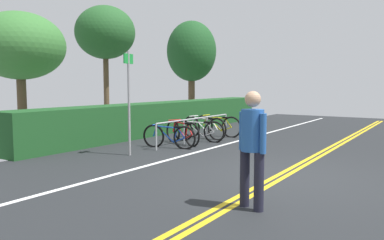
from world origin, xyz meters
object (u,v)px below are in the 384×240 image
at_px(bicycle_4, 217,126).
at_px(tree_near_left, 20,47).
at_px(bike_rack, 196,124).
at_px(tree_far_right, 192,52).
at_px(sign_post_near, 129,94).
at_px(bicycle_3, 204,128).
at_px(tree_mid, 105,33).
at_px(bicycle_0, 169,137).
at_px(pedestrian, 252,142).
at_px(bicycle_2, 198,131).
at_px(bicycle_1, 182,133).

relative_size(bicycle_4, tree_near_left, 0.47).
distance_m(bike_rack, tree_far_right, 7.84).
bearing_deg(tree_far_right, sign_post_near, -155.48).
relative_size(bike_rack, bicycle_3, 2.17).
bearing_deg(tree_mid, tree_far_right, -1.48).
xyz_separation_m(bicycle_0, bicycle_3, (2.17, 0.20, 0.03)).
relative_size(pedestrian, tree_far_right, 0.34).
xyz_separation_m(bike_rack, bicycle_3, (0.70, 0.13, -0.19)).
relative_size(bicycle_2, bicycle_4, 0.94).
height_order(bicycle_3, tree_mid, tree_mid).
relative_size(bicycle_0, tree_far_right, 0.33).
relative_size(pedestrian, sign_post_near, 0.65).
bearing_deg(tree_mid, pedestrian, -122.54).
xyz_separation_m(bicycle_1, bicycle_4, (2.11, 0.01, 0.01)).
distance_m(bicycle_2, tree_near_left, 5.77).
bearing_deg(bicycle_4, pedestrian, -146.65).
distance_m(bike_rack, tree_mid, 5.33).
height_order(bicycle_1, bicycle_2, bicycle_1).
bearing_deg(pedestrian, tree_near_left, 78.37).
distance_m(bike_rack, bicycle_2, 0.23).
height_order(bicycle_3, sign_post_near, sign_post_near).
relative_size(bicycle_0, bicycle_1, 1.01).
xyz_separation_m(bicycle_4, tree_mid, (-1.02, 4.25, 3.32)).
distance_m(bicycle_3, tree_far_right, 7.31).
bearing_deg(bicycle_4, bicycle_1, -179.62).
xyz_separation_m(bicycle_1, bicycle_3, (1.39, 0.11, 0.01)).
distance_m(bike_rack, pedestrian, 6.55).
bearing_deg(pedestrian, bicycle_2, 39.22).
relative_size(bicycle_1, bicycle_3, 0.88).
distance_m(sign_post_near, tree_mid, 5.77).
relative_size(bicycle_3, pedestrian, 1.09).
distance_m(bicycle_0, sign_post_near, 1.88).
distance_m(pedestrian, tree_far_right, 14.04).
bearing_deg(bicycle_4, tree_mid, 103.45).
bearing_deg(tree_near_left, bicycle_1, -55.18).
relative_size(tree_mid, tree_far_right, 0.96).
height_order(bicycle_2, tree_near_left, tree_near_left).
distance_m(bike_rack, sign_post_near, 3.07).
xyz_separation_m(bicycle_1, pedestrian, (-4.32, -4.22, 0.62)).
height_order(bicycle_1, tree_near_left, tree_near_left).
relative_size(bicycle_1, bicycle_4, 0.88).
bearing_deg(tree_near_left, tree_mid, 6.61).
bearing_deg(bicycle_0, tree_far_right, 29.38).
xyz_separation_m(bicycle_0, tree_far_right, (7.49, 4.22, 3.05)).
xyz_separation_m(bicycle_0, tree_near_left, (-1.88, 3.93, 2.53)).
xyz_separation_m(bicycle_4, tree_far_right, (4.59, 4.11, 3.02)).
relative_size(pedestrian, tree_near_left, 0.44).
height_order(bicycle_4, pedestrian, pedestrian).
bearing_deg(bicycle_0, pedestrian, -130.62).
bearing_deg(pedestrian, bicycle_3, 37.13).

